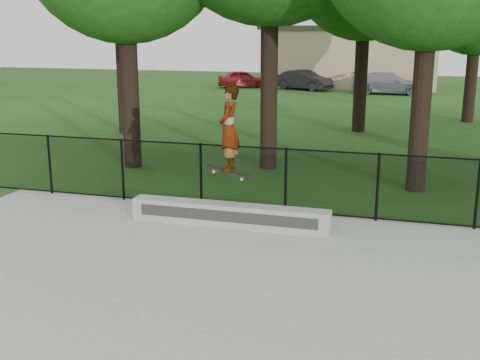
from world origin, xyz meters
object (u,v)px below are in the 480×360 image
Objects in this scene: grind_ledge at (229,215)px; car_b at (304,80)px; car_c at (389,83)px; skater_airborne at (229,130)px; car_a at (243,79)px.

grind_ledge is 29.86m from car_b.
car_b is (-3.78, 29.62, 0.37)m from grind_ledge.
grind_ledge is at bearing 176.76° from car_c.
skater_airborne is (0.00, -0.00, 1.81)m from grind_ledge.
car_b is at bearing 97.27° from grind_ledge.
skater_airborne is (8.23, -30.04, 1.49)m from car_a.
grind_ledge is 1.16× the size of car_b.
skater_airborne is at bearing 172.65° from car_a.
car_c is (1.94, 28.45, 0.39)m from grind_ledge.
grind_ledge is at bearing -147.73° from car_b.
skater_airborne reaches higher than grind_ledge.
grind_ledge is at bearing 137.21° from skater_airborne.
skater_airborne reaches higher than car_c.
skater_airborne is (-1.94, -28.45, 1.42)m from car_c.
car_a is 4.47m from car_b.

